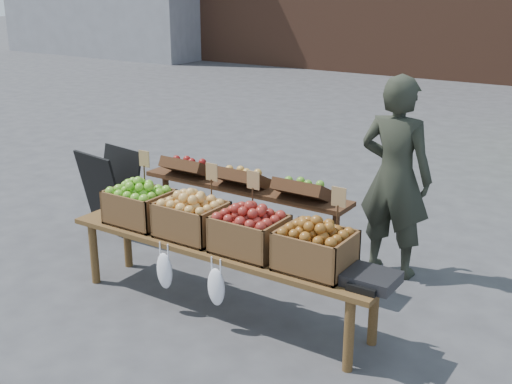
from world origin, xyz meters
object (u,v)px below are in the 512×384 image
Objects in this scene: crate_red_apples at (250,234)px; crate_green_apples at (315,251)px; vendor at (395,177)px; back_table at (244,216)px; display_bench at (221,277)px; crate_russet_pears at (191,220)px; weighing_scale at (371,279)px; chalkboard_sign at (111,192)px; crate_golden_apples at (140,207)px.

crate_red_apples is 1.00× the size of crate_green_apples.
vendor reaches higher than back_table.
display_bench is 5.40× the size of crate_green_apples.
crate_russet_pears is at bearing 53.04° from vendor.
weighing_scale is (1.53, 0.00, -0.10)m from crate_russet_pears.
chalkboard_sign is at bearing 165.66° from crate_green_apples.
weighing_scale reaches higher than display_bench.
vendor is 3.54× the size of crate_russet_pears.
crate_green_apples is at bearing -33.20° from back_table.
back_table is (1.63, 0.02, 0.07)m from chalkboard_sign.
crate_golden_apples is 1.00× the size of crate_red_apples.
crate_golden_apples is at bearing -127.35° from back_table.
crate_russet_pears and crate_red_apples have the same top height.
crate_red_apples reaches higher than display_bench.
crate_golden_apples is at bearing 180.00° from display_bench.
vendor is 2.86m from chalkboard_sign.
crate_golden_apples is at bearing 180.00° from crate_red_apples.
crate_golden_apples is at bearing 180.00° from crate_russet_pears.
weighing_scale is at bearing 0.00° from crate_golden_apples.
weighing_scale is (0.43, 0.00, -0.10)m from crate_green_apples.
weighing_scale is at bearing 107.67° from vendor.
vendor is at bearing 68.51° from crate_red_apples.
back_table is at bearing 52.65° from crate_golden_apples.
vendor reaches higher than crate_golden_apples.
chalkboard_sign is 3.24m from weighing_scale.
chalkboard_sign is 0.42× the size of back_table.
crate_russet_pears is at bearing 180.00° from crate_red_apples.
chalkboard_sign reaches higher than display_bench.
display_bench is 5.40× the size of crate_golden_apples.
crate_golden_apples is 1.47× the size of weighing_scale.
crate_golden_apples is 1.00× the size of crate_russet_pears.
crate_golden_apples is 1.10m from crate_red_apples.
crate_green_apples is at bearing 0.00° from crate_russet_pears.
back_table is 6.18× the size of weighing_scale.
vendor is 3.54× the size of crate_golden_apples.
crate_red_apples is (-0.56, -1.41, -0.18)m from vendor.
crate_russet_pears is (1.63, -0.70, 0.26)m from chalkboard_sign.
crate_green_apples is 1.47× the size of weighing_scale.
weighing_scale is (1.53, -0.72, 0.09)m from back_table.
display_bench is 0.93m from crate_green_apples.
vendor is at bearing 40.44° from crate_golden_apples.
display_bench is 5.40× the size of crate_red_apples.
crate_russet_pears is 1.53m from weighing_scale.
weighing_scale is at bearing 0.00° from display_bench.
crate_red_apples is (0.55, 0.00, 0.00)m from crate_russet_pears.
vendor reaches higher than crate_red_apples.
back_table is at bearing 9.20° from chalkboard_sign.
crate_red_apples is (1.10, 0.00, 0.00)m from crate_golden_apples.
vendor is 1.80m from crate_russet_pears.
crate_russet_pears is 1.10m from crate_green_apples.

